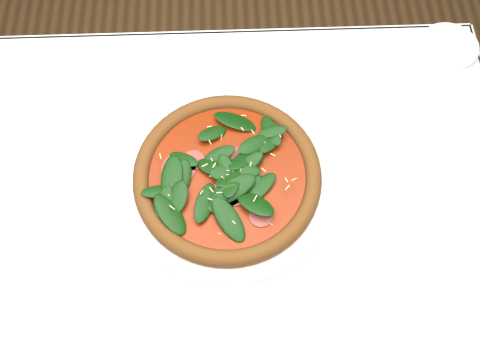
{
  "coord_description": "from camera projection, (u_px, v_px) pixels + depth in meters",
  "views": [
    {
      "loc": [
        0.08,
        -0.38,
        1.64
      ],
      "look_at": [
        0.09,
        0.04,
        0.77
      ],
      "focal_mm": 40.0,
      "sensor_mm": 36.0,
      "label": 1
    }
  ],
  "objects": [
    {
      "name": "saucer_far",
      "position": [
        450.0,
        46.0,
        1.12
      ],
      "size": [
        0.12,
        0.12,
        0.01
      ],
      "color": "white",
      "rests_on": "dining_table"
    },
    {
      "name": "ground",
      "position": [
        211.0,
        299.0,
        1.64
      ],
      "size": [
        6.0,
        6.0,
        0.0
      ],
      "primitive_type": "plane",
      "color": "brown",
      "rests_on": "ground"
    },
    {
      "name": "plate",
      "position": [
        227.0,
        180.0,
        0.98
      ],
      "size": [
        0.4,
        0.4,
        0.02
      ],
      "color": "white",
      "rests_on": "dining_table"
    },
    {
      "name": "pizza",
      "position": [
        227.0,
        174.0,
        0.96
      ],
      "size": [
        0.45,
        0.45,
        0.04
      ],
      "rotation": [
        0.0,
        0.0,
        -0.39
      ],
      "color": "brown",
      "rests_on": "plate"
    },
    {
      "name": "dining_table",
      "position": [
        195.0,
        224.0,
        1.06
      ],
      "size": [
        1.21,
        0.81,
        0.75
      ],
      "color": "white",
      "rests_on": "ground"
    }
  ]
}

